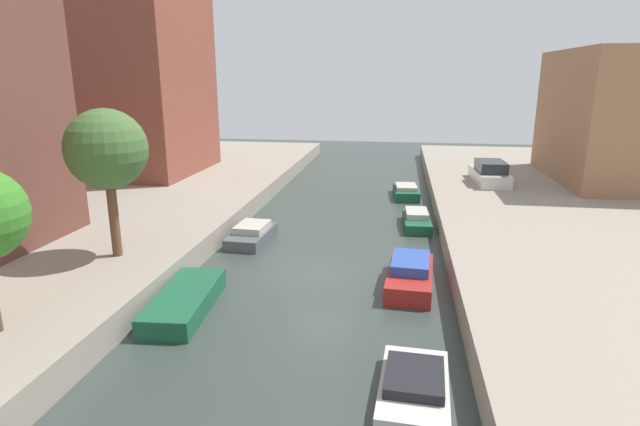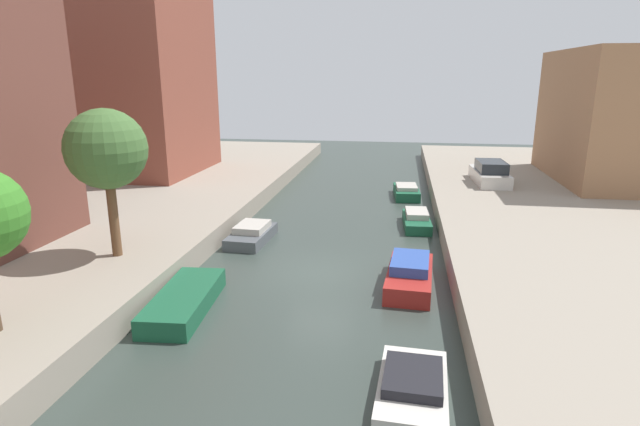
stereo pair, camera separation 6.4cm
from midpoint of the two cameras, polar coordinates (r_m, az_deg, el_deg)
The scene contains 10 objects.
ground_plane at distance 20.39m, azimuth 0.08°, elevation -6.72°, with size 84.00×84.00×0.00m, color #333D38.
apartment_tower_far at distance 38.65m, azimuth -21.74°, elevation 19.88°, with size 10.00×9.42×20.91m, color brown.
street_tree_2 at distance 19.96m, azimuth -22.75°, elevation 6.53°, with size 2.91×2.91×5.50m.
parked_car at distance 34.02m, azimuth 18.56°, elevation 4.21°, with size 2.02×4.84×1.43m.
moored_boat_left_2 at distance 17.81m, azimuth -14.87°, elevation -9.49°, with size 1.98×4.50×0.65m.
moored_boat_left_3 at distance 24.27m, azimuth -7.59°, elevation -2.36°, with size 1.75×3.45×0.82m.
moored_boat_right_1 at distance 13.22m, azimuth 10.48°, elevation -18.64°, with size 1.82×3.28×0.71m.
moored_boat_right_2 at distance 19.30m, azimuth 10.11°, elevation -6.84°, with size 1.86×4.00×1.05m.
moored_boat_right_3 at distance 26.85m, azimuth 10.84°, elevation -0.79°, with size 1.47×3.46×0.81m.
moored_boat_right_4 at distance 33.30m, azimuth 9.71°, elevation 2.39°, with size 1.75×3.59×0.82m.
Camera 2 is at (2.97, -18.69, 7.60)m, focal length 28.55 mm.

